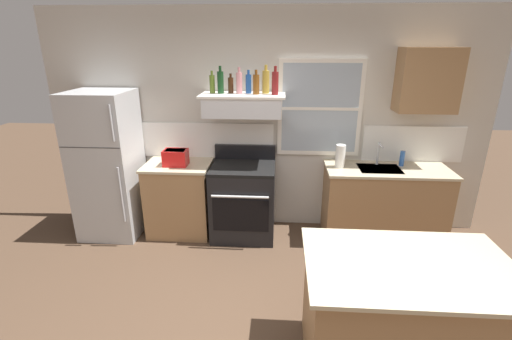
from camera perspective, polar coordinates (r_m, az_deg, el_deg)
back_wall at (r=4.48m, az=1.93°, el=7.44°), size 5.40×0.11×2.70m
refrigerator at (r=4.72m, az=-22.48°, el=0.69°), size 0.70×0.72×1.78m
counter_left_of_stove at (r=4.62m, az=-11.92°, el=-4.33°), size 0.79×0.63×0.91m
toaster at (r=4.37m, az=-12.64°, el=1.98°), size 0.30×0.20×0.19m
stove_range at (r=4.43m, az=-2.01°, el=-4.80°), size 0.76×0.69×1.09m
range_hood_shelf at (r=4.19m, az=-2.07°, el=10.35°), size 0.96×0.52×0.24m
bottle_olive_oil_square at (r=4.23m, az=-6.97°, el=13.42°), size 0.06×0.06×0.25m
bottle_dark_green_wine at (r=4.20m, az=-5.65°, el=13.73°), size 0.07×0.07×0.30m
bottle_brown_stout at (r=4.23m, az=-4.03°, el=13.33°), size 0.06×0.06×0.22m
bottle_rose_pink at (r=4.17m, az=-2.68°, el=13.68°), size 0.07×0.07×0.29m
bottle_blue_liqueur at (r=4.20m, az=-1.20°, el=13.56°), size 0.07×0.07×0.26m
bottle_amber_wine at (r=4.11m, az=0.02°, el=13.49°), size 0.07×0.07×0.27m
bottle_champagne_gold_foil at (r=4.19m, az=1.56°, el=13.86°), size 0.08×0.08×0.31m
bottle_red_label_wine at (r=4.08m, az=3.05°, el=13.65°), size 0.07×0.07×0.31m
counter_right_with_sink at (r=4.63m, az=19.55°, el=-5.01°), size 1.43×0.63×0.91m
sink_faucet at (r=4.48m, az=18.92°, el=2.83°), size 0.03×0.17×0.28m
paper_towel_roll at (r=4.30m, az=13.24°, el=2.16°), size 0.11×0.11×0.27m
dish_soap_bottle at (r=4.59m, az=22.17°, el=1.70°), size 0.06×0.06×0.18m
kitchen_island at (r=2.93m, az=22.14°, el=-21.01°), size 1.40×0.90×0.91m
upper_cabinet_right at (r=4.51m, az=25.60°, el=12.72°), size 0.64×0.32×0.70m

